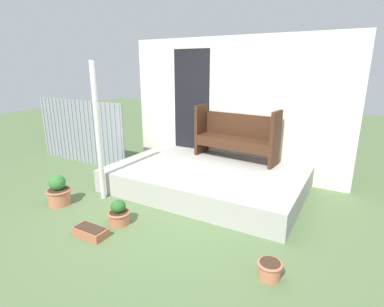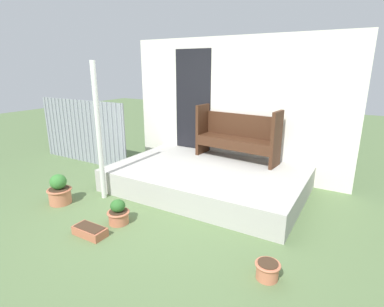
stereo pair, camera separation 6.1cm
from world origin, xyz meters
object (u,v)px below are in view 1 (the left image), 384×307
at_px(support_post, 98,133).
at_px(flower_pot_left, 58,192).
at_px(flower_pot_right, 270,269).
at_px(bench, 236,134).
at_px(planter_box_rect, 90,232).
at_px(flower_pot_middle, 119,214).

bearing_deg(support_post, flower_pot_left, -129.97).
distance_m(flower_pot_left, flower_pot_right, 3.31).
xyz_separation_m(support_post, flower_pot_right, (2.88, -0.56, -0.97)).
xyz_separation_m(support_post, flower_pot_left, (-0.42, -0.50, -0.87)).
xyz_separation_m(bench, flower_pot_left, (-1.93, -2.41, -0.66)).
xyz_separation_m(flower_pot_left, flower_pot_right, (3.30, -0.06, -0.11)).
bearing_deg(planter_box_rect, flower_pot_right, 9.16).
xyz_separation_m(flower_pot_right, planter_box_rect, (-2.17, -0.35, -0.04)).
xyz_separation_m(flower_pot_middle, planter_box_rect, (-0.10, -0.41, -0.09)).
height_order(flower_pot_left, flower_pot_right, flower_pot_left).
relative_size(support_post, flower_pot_right, 8.27).
distance_m(flower_pot_left, flower_pot_middle, 1.23).
relative_size(flower_pot_left, flower_pot_right, 1.83).
bearing_deg(planter_box_rect, flower_pot_left, 160.02).
bearing_deg(flower_pot_right, planter_box_rect, -170.84).
bearing_deg(bench, flower_pot_middle, -101.19).
bearing_deg(flower_pot_right, flower_pot_left, 178.95).
bearing_deg(support_post, flower_pot_right, -11.07).
xyz_separation_m(bench, flower_pot_middle, (-0.71, -2.41, -0.72)).
distance_m(flower_pot_middle, planter_box_rect, 0.43).
height_order(flower_pot_middle, planter_box_rect, flower_pot_middle).
bearing_deg(support_post, flower_pot_middle, -31.87).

